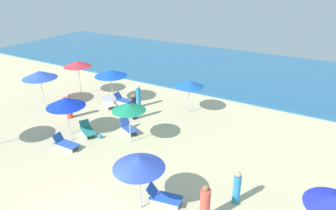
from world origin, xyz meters
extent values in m
cube|color=#286391|center=(0.00, 22.31, 0.06)|extent=(60.00, 15.38, 0.12)
cylinder|color=silver|center=(-2.05, 6.09, 0.98)|extent=(0.05, 0.05, 1.97)
cone|color=#1B8A5F|center=(-2.05, 6.09, 2.15)|extent=(1.86, 1.86, 0.36)
cube|color=silver|center=(-2.82, 6.65, 0.12)|extent=(1.00, 0.44, 0.24)
cube|color=silver|center=(-2.63, 7.12, 0.12)|extent=(1.00, 0.44, 0.24)
cube|color=#3150AC|center=(-2.73, 6.89, 0.27)|extent=(1.32, 1.00, 0.06)
cube|color=#3150AC|center=(-3.22, 7.09, 0.52)|extent=(0.53, 0.65, 0.52)
cylinder|color=silver|center=(-1.00, 11.28, 0.93)|extent=(0.05, 0.05, 1.87)
cone|color=#1C58B1|center=(-1.00, 11.28, 2.08)|extent=(1.94, 1.94, 0.42)
cylinder|color=silver|center=(-9.83, 10.01, 1.13)|extent=(0.05, 0.05, 2.26)
cone|color=#C9313F|center=(-9.83, 10.01, 2.47)|extent=(2.12, 2.12, 0.40)
cylinder|color=silver|center=(-6.64, 10.06, 1.01)|extent=(0.05, 0.05, 2.02)
cone|color=blue|center=(-6.64, 10.06, 2.22)|extent=(2.32, 2.32, 0.41)
cube|color=silver|center=(-5.72, 9.92, 0.12)|extent=(1.05, 0.07, 0.25)
cube|color=silver|center=(-5.70, 10.43, 0.12)|extent=(1.05, 0.07, 0.25)
cube|color=#3053AB|center=(-5.71, 10.17, 0.28)|extent=(1.18, 0.64, 0.06)
cube|color=#3053AB|center=(-6.24, 10.19, 0.50)|extent=(0.40, 0.58, 0.48)
cube|color=silver|center=(-6.36, 8.95, 0.11)|extent=(0.87, 0.54, 0.21)
cube|color=silver|center=(-6.08, 9.42, 0.11)|extent=(0.87, 0.54, 0.21)
cube|color=silver|center=(-6.22, 9.18, 0.24)|extent=(1.28, 1.12, 0.06)
cube|color=silver|center=(-6.65, 9.44, 0.46)|extent=(0.57, 0.68, 0.45)
cylinder|color=silver|center=(-10.53, 7.12, 1.03)|extent=(0.05, 0.05, 2.05)
cone|color=blue|center=(-10.53, 7.12, 2.31)|extent=(2.36, 2.36, 0.52)
cylinder|color=silver|center=(-5.68, 4.99, 0.91)|extent=(0.05, 0.05, 1.81)
cone|color=#102EC4|center=(-5.68, 4.99, 2.08)|extent=(2.20, 2.20, 0.52)
cube|color=silver|center=(-4.80, 5.24, 0.11)|extent=(1.04, 0.58, 0.22)
cube|color=silver|center=(-4.56, 5.69, 0.11)|extent=(1.04, 0.58, 0.22)
cube|color=#268276|center=(-4.68, 5.47, 0.25)|extent=(1.42, 1.14, 0.06)
cube|color=#268276|center=(-5.20, 5.75, 0.47)|extent=(0.52, 0.64, 0.46)
cube|color=silver|center=(-4.63, 3.57, 0.11)|extent=(1.23, 0.08, 0.21)
cube|color=silver|center=(-4.65, 4.07, 0.11)|extent=(1.23, 0.08, 0.21)
cube|color=#2D58B4|center=(-4.64, 3.82, 0.24)|extent=(1.39, 0.64, 0.06)
cube|color=#2D58B4|center=(-5.27, 3.80, 0.47)|extent=(0.30, 0.58, 0.47)
cone|color=#242FDB|center=(8.00, 3.33, 2.30)|extent=(1.88, 1.88, 0.37)
cylinder|color=silver|center=(1.43, 2.12, 0.98)|extent=(0.05, 0.05, 1.97)
cone|color=blue|center=(1.43, 2.12, 2.20)|extent=(2.03, 2.03, 0.46)
cube|color=silver|center=(2.23, 2.62, 0.11)|extent=(1.17, 0.27, 0.23)
cube|color=silver|center=(2.12, 3.13, 0.11)|extent=(1.17, 0.27, 0.23)
cube|color=blue|center=(2.17, 2.87, 0.26)|extent=(1.41, 0.86, 0.06)
cube|color=blue|center=(1.58, 2.75, 0.47)|extent=(0.46, 0.64, 0.45)
cylinder|color=#2885C5|center=(4.66, 4.38, 0.64)|extent=(0.35, 0.35, 1.28)
sphere|color=tan|center=(4.66, 4.38, 1.38)|extent=(0.22, 0.22, 0.22)
cylinder|color=#151D38|center=(-3.58, 8.56, 0.75)|extent=(0.42, 0.42, 1.50)
sphere|color=olive|center=(-3.58, 8.56, 1.61)|extent=(0.25, 0.25, 0.25)
cylinder|color=#2687C2|center=(-4.44, 10.28, 0.71)|extent=(0.37, 0.37, 1.42)
sphere|color=beige|center=(-4.44, 10.28, 1.54)|extent=(0.26, 0.26, 0.26)
cylinder|color=#DB5445|center=(3.93, 2.79, 0.72)|extent=(0.45, 0.45, 1.45)
sphere|color=olive|center=(3.93, 2.79, 1.55)|extent=(0.22, 0.22, 0.22)
cylinder|color=#F34841|center=(-7.37, 6.57, 0.73)|extent=(0.41, 0.41, 1.47)
sphere|color=beige|center=(-7.37, 6.57, 1.57)|extent=(0.23, 0.23, 0.23)
sphere|color=#2C9AD2|center=(-3.83, 5.53, 0.13)|extent=(0.26, 0.26, 0.26)
camera|label=1|loc=(7.11, -5.45, 8.75)|focal=31.82mm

